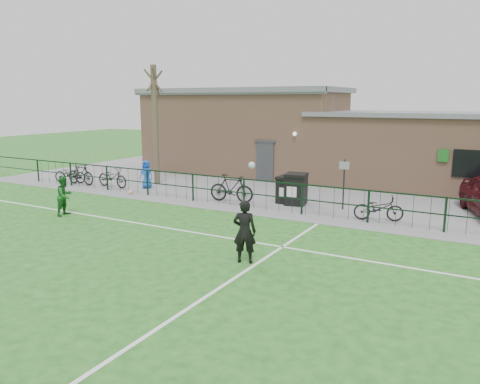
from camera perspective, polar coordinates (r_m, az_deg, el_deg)
The scene contains 20 objects.
ground at distance 11.83m, azimuth -12.12°, elevation -10.30°, with size 90.00×90.00×0.00m, color #1E5A1A.
paving_strip at distance 23.31m, azimuth 10.26°, elevation 0.40°, with size 34.00×13.00×0.02m, color slate.
pitch_line_touch at distance 18.13m, azimuth 4.33°, elevation -2.53°, with size 28.00×0.10×0.01m, color white.
pitch_line_mid at distance 14.88m, azimuth -1.89°, elevation -5.55°, with size 28.00×0.10×0.01m, color white.
pitch_line_perp at distance 10.70m, azimuth -3.83°, elevation -12.42°, with size 0.10×16.00×0.01m, color white.
perimeter_fence at distance 18.18m, azimuth 4.63°, elevation -0.57°, with size 28.00×0.10×1.20m, color black.
bare_tree at distance 24.25m, azimuth -10.29°, elevation 7.93°, with size 0.30×0.30×6.00m, color #4A3D2D.
wheelie_bin_left at distance 19.76m, azimuth 5.71°, elevation 0.18°, with size 0.69×0.78×1.04m, color black.
wheelie_bin_right at distance 19.47m, azimuth 6.85°, elevation 0.24°, with size 0.80×0.91×1.21m, color black.
sign_post at distance 18.80m, azimuth 12.53°, elevation 0.89°, with size 0.06×0.06×2.00m, color black.
bicycle_a at distance 26.08m, azimuth -20.00°, elevation 2.09°, with size 0.62×1.77×0.93m, color black.
bicycle_b at distance 25.29m, azimuth -18.86°, elevation 2.10°, with size 0.52×1.83×1.10m, color black.
bicycle_c at distance 24.08m, azimuth -15.29°, elevation 1.77°, with size 0.67×1.93×1.01m, color black.
bicycle_d at distance 19.80m, azimuth -1.06°, elevation 0.46°, with size 0.56×1.97×1.18m, color black.
bicycle_e at distance 17.48m, azimuth 16.53°, elevation -1.90°, with size 0.60×1.73×0.91m, color black.
spectator_child at distance 23.36m, azimuth -11.35°, elevation 2.13°, with size 0.67×0.44×1.38m, color blue.
goalkeeper_kick at distance 12.49m, azimuth 0.59°, elevation -4.60°, with size 1.68×3.09×2.33m.
outfield_player at distance 18.77m, azimuth -20.58°, elevation -0.44°, with size 0.72×0.56×1.49m, color #1B5F21.
ball_ground at distance 22.14m, azimuth -13.18°, elevation -0.00°, with size 0.23×0.23×0.23m, color silver.
clubhouse at distance 26.12m, azimuth 10.77°, elevation 6.42°, with size 24.25×5.40×4.96m.
Camera 1 is at (7.39, -8.19, 4.27)m, focal length 35.00 mm.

